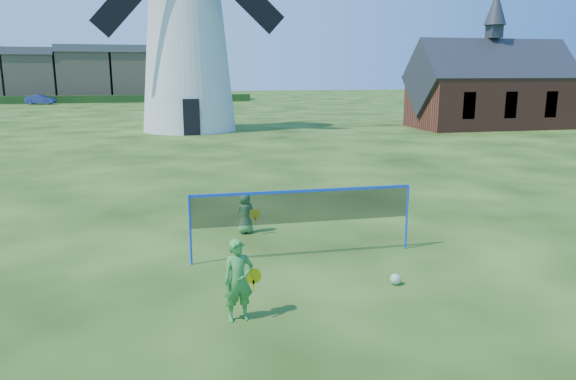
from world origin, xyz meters
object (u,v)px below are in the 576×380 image
at_px(play_ball, 395,279).
at_px(player_girl, 238,280).
at_px(windmill, 186,31).
at_px(badminton_net, 303,208).
at_px(chapel, 490,90).
at_px(car_right, 41,100).
at_px(player_boy, 245,213).

bearing_deg(play_ball, player_girl, -164.96).
distance_m(windmill, badminton_net, 28.33).
relative_size(windmill, play_ball, 85.95).
relative_size(windmill, badminton_net, 3.74).
bearing_deg(windmill, chapel, -6.98).
bearing_deg(badminton_net, car_right, 106.57).
xyz_separation_m(chapel, car_right, (-39.43, 38.64, -2.15)).
distance_m(badminton_net, player_boy, 2.38).
xyz_separation_m(badminton_net, player_girl, (-1.82, -2.86, -0.43)).
xyz_separation_m(windmill, player_girl, (-0.40, -30.58, -6.13)).
height_order(play_ball, car_right, car_right).
bearing_deg(badminton_net, windmill, 92.94).
relative_size(player_boy, car_right, 0.29).
bearing_deg(player_boy, car_right, -87.69).
relative_size(windmill, car_right, 5.14).
bearing_deg(chapel, badminton_net, -129.30).
xyz_separation_m(windmill, player_boy, (0.40, -25.65, -6.30)).
relative_size(badminton_net, player_boy, 4.71).
bearing_deg(player_girl, play_ball, 6.53).
xyz_separation_m(windmill, badminton_net, (1.42, -27.71, -5.69)).
distance_m(windmill, play_ball, 30.59).
xyz_separation_m(windmill, chapel, (21.91, -2.68, -4.08)).
bearing_deg(car_right, play_ball, -150.44).
bearing_deg(player_boy, play_ball, 106.62).
distance_m(badminton_net, play_ball, 2.64).
distance_m(player_girl, car_right, 68.70).
bearing_deg(player_girl, chapel, 42.83).
height_order(chapel, player_girl, chapel).
height_order(chapel, badminton_net, chapel).
xyz_separation_m(player_girl, play_ball, (3.20, 0.86, -0.60)).
bearing_deg(car_right, player_girl, -153.20).
xyz_separation_m(badminton_net, car_right, (-18.95, 63.67, -0.53)).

